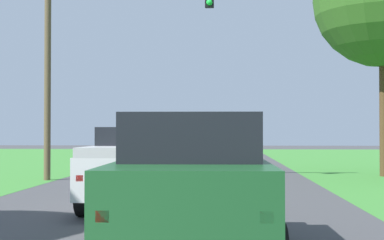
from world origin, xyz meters
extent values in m
plane|color=#424244|center=(0.00, 9.71, 0.00)|extent=(120.00, 120.00, 0.00)
cube|color=#194C23|center=(1.03, 5.44, 0.87)|extent=(2.10, 4.85, 1.02)
cube|color=black|center=(1.03, 5.68, 1.70)|extent=(1.83, 3.02, 0.64)
cube|color=red|center=(0.24, 3.04, 0.92)|extent=(0.14, 0.06, 0.12)
cube|color=red|center=(1.90, 3.07, 0.92)|extent=(0.14, 0.06, 0.12)
cylinder|color=black|center=(0.00, 6.91, 0.36)|extent=(0.25, 0.72, 0.72)
cylinder|color=black|center=(2.02, 6.95, 0.36)|extent=(0.25, 0.72, 0.72)
cube|color=silver|center=(-0.37, 10.79, 0.83)|extent=(2.25, 5.22, 0.87)
cube|color=black|center=(-0.38, 10.54, 1.57)|extent=(1.88, 2.02, 0.61)
cube|color=#B8B8B8|center=(-0.43, 9.20, 1.37)|extent=(2.02, 2.03, 0.20)
cube|color=red|center=(-1.31, 8.29, 0.88)|extent=(0.14, 0.07, 0.12)
cube|color=red|center=(0.37, 8.22, 0.88)|extent=(0.14, 0.07, 0.12)
cylinder|color=black|center=(-1.33, 12.43, 0.40)|extent=(0.28, 0.81, 0.80)
cylinder|color=black|center=(0.72, 12.35, 0.40)|extent=(0.28, 0.81, 0.80)
cylinder|color=black|center=(-1.46, 9.24, 0.40)|extent=(0.28, 0.81, 0.80)
cylinder|color=black|center=(0.59, 9.16, 0.40)|extent=(0.28, 0.81, 0.80)
cylinder|color=brown|center=(-4.97, 18.02, 3.93)|extent=(0.24, 0.24, 7.86)
sphere|color=#1ED83F|center=(0.96, 17.87, 6.41)|extent=(0.22, 0.22, 0.22)
cylinder|color=#4C351E|center=(7.82, 20.51, 2.52)|extent=(0.36, 0.36, 5.04)
camera|label=1|loc=(1.47, -2.78, 1.78)|focal=54.14mm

